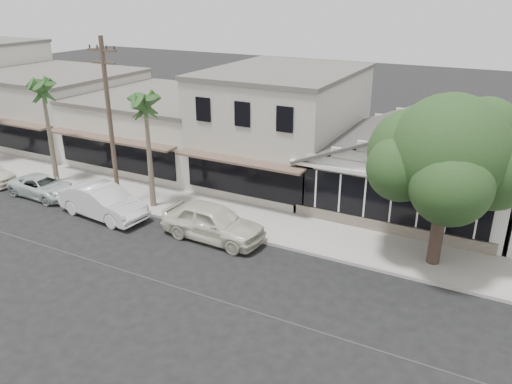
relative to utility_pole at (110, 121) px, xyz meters
The scene contains 13 objects.
ground 11.44m from the utility_pole, 30.02° to the right, with size 140.00×140.00×0.00m, color black.
sidewalk_north 5.06m from the utility_pole, 57.17° to the left, with size 90.00×3.50×0.15m, color #9E9991.
corner_shop 15.93m from the utility_pole, 27.45° to the left, with size 10.40×8.60×5.10m.
row_building_near 10.36m from the utility_pole, 54.14° to the left, with size 8.00×10.00×6.50m, color beige.
row_building_midnear 9.23m from the utility_pole, 109.87° to the left, with size 10.00×10.00×4.20m, color beige.
row_building_midfar 16.01m from the utility_pole, 148.42° to the left, with size 11.00×10.00×5.00m, color beige.
utility_pole is the anchor object (origin of this frame).
car_0 7.80m from the utility_pole, ahead, with size 2.06×5.11×1.74m, color beige.
car_1 4.21m from the utility_pole, 79.42° to the right, with size 1.78×5.12×1.69m, color silver.
car_2 6.39m from the utility_pole, 168.78° to the right, with size 1.98×4.30×1.20m, color silver.
shade_tree 16.42m from the utility_pole, ahead, with size 6.70×6.06×7.43m.
palm_east 2.15m from the utility_pole, 19.31° to the left, with size 2.96×2.96×6.65m.
palm_mid 5.99m from the utility_pole, behind, with size 2.49×2.49×6.70m.
Camera 1 is at (9.37, -13.62, 11.01)m, focal length 35.00 mm.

